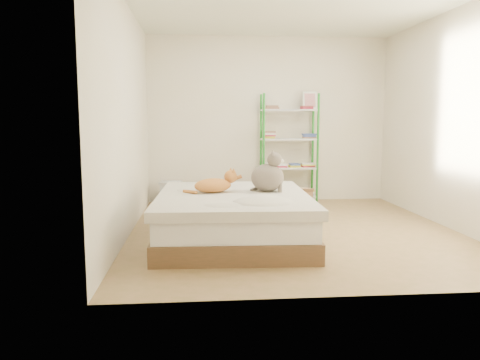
{
  "coord_description": "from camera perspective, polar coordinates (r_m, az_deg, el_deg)",
  "views": [
    {
      "loc": [
        -1.1,
        -5.34,
        1.3
      ],
      "look_at": [
        -0.64,
        -0.09,
        0.62
      ],
      "focal_mm": 35.0,
      "sensor_mm": 36.0,
      "label": 1
    }
  ],
  "objects": [
    {
      "name": "bed",
      "position": [
        5.07,
        -0.83,
        -4.53
      ],
      "size": [
        1.68,
        2.06,
        0.51
      ],
      "rotation": [
        0.0,
        0.0,
        -0.04
      ],
      "color": "brown",
      "rests_on": "ground"
    },
    {
      "name": "orange_cat",
      "position": [
        5.11,
        -3.33,
        -0.44
      ],
      "size": [
        0.55,
        0.4,
        0.2
      ],
      "primitive_type": null,
      "rotation": [
        0.0,
        0.0,
        0.3
      ],
      "color": "#D1793D",
      "rests_on": "bed"
    },
    {
      "name": "white_bin",
      "position": [
        7.23,
        -8.43,
        -1.59
      ],
      "size": [
        0.35,
        0.32,
        0.37
      ],
      "rotation": [
        0.0,
        0.0,
        -0.12
      ],
      "color": "silver",
      "rests_on": "ground"
    },
    {
      "name": "room",
      "position": [
        5.45,
        6.7,
        7.3
      ],
      "size": [
        3.81,
        4.21,
        2.61
      ],
      "color": "#A87F5B",
      "rests_on": "ground"
    },
    {
      "name": "grey_cat",
      "position": [
        5.17,
        3.36,
        1.02
      ],
      "size": [
        0.44,
        0.38,
        0.44
      ],
      "primitive_type": null,
      "rotation": [
        0.0,
        0.0,
        1.4
      ],
      "color": "gray",
      "rests_on": "bed"
    },
    {
      "name": "cardboard_box",
      "position": [
        6.76,
        6.77,
        -2.43
      ],
      "size": [
        0.46,
        0.44,
        0.36
      ],
      "rotation": [
        0.0,
        0.0,
        -0.05
      ],
      "color": "tan",
      "rests_on": "ground"
    },
    {
      "name": "shelf_unit",
      "position": [
        7.38,
        6.02,
        3.28
      ],
      "size": [
        0.88,
        0.36,
        1.74
      ],
      "color": "#258529",
      "rests_on": "ground"
    }
  ]
}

